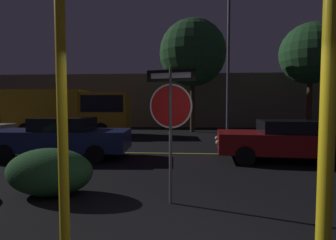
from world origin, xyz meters
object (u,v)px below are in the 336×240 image
at_px(yellow_pole_left, 63,131).
at_px(tree_2, 311,54).
at_px(hedge_bush_1, 50,172).
at_px(passing_car_3, 283,140).
at_px(stop_sign, 171,108).
at_px(street_lamp, 228,47).
at_px(delivery_truck, 73,110).
at_px(tree_1, 193,53).
at_px(passing_car_2, 61,138).
at_px(yellow_pole_right, 327,119).

relative_size(yellow_pole_left, tree_2, 0.44).
relative_size(hedge_bush_1, tree_2, 0.25).
height_order(hedge_bush_1, passing_car_3, passing_car_3).
bearing_deg(hedge_bush_1, stop_sign, -6.15).
bearing_deg(street_lamp, delivery_truck, 175.89).
bearing_deg(delivery_truck, tree_1, 105.63).
bearing_deg(street_lamp, tree_1, 120.03).
bearing_deg(stop_sign, street_lamp, 89.44).
relative_size(yellow_pole_left, passing_car_3, 0.71).
bearing_deg(yellow_pole_left, delivery_truck, 113.34).
bearing_deg(street_lamp, yellow_pole_left, -107.64).
bearing_deg(passing_car_2, yellow_pole_left, -156.39).
xyz_separation_m(passing_car_2, delivery_truck, (-2.54, 6.78, 0.85)).
bearing_deg(passing_car_3, delivery_truck, 61.43).
bearing_deg(delivery_truck, tree_2, 94.42).
height_order(hedge_bush_1, street_lamp, street_lamp).
height_order(yellow_pole_left, passing_car_3, yellow_pole_left).
bearing_deg(passing_car_2, passing_car_3, -92.85).
bearing_deg(tree_2, yellow_pole_left, -122.76).
height_order(yellow_pole_left, yellow_pole_right, yellow_pole_right).
height_order(yellow_pole_right, tree_1, tree_1).
relative_size(yellow_pole_right, tree_1, 0.45).
height_order(hedge_bush_1, tree_2, tree_2).
bearing_deg(stop_sign, delivery_truck, 135.75).
bearing_deg(yellow_pole_left, stop_sign, 58.30).
xyz_separation_m(stop_sign, passing_car_2, (-4.08, 3.96, -1.09)).
xyz_separation_m(stop_sign, street_lamp, (2.64, 10.08, 3.26)).
bearing_deg(yellow_pole_left, street_lamp, 72.36).
height_order(street_lamp, tree_2, street_lamp).
xyz_separation_m(yellow_pole_right, passing_car_2, (-5.80, 6.08, -1.01)).
height_order(passing_car_3, delivery_truck, delivery_truck).
xyz_separation_m(yellow_pole_left, street_lamp, (3.81, 11.97, 3.51)).
relative_size(passing_car_2, street_lamp, 0.59).
height_order(yellow_pole_left, delivery_truck, yellow_pole_left).
xyz_separation_m(yellow_pole_right, tree_1, (-0.99, 15.47, 3.68)).
xyz_separation_m(passing_car_3, street_lamp, (-0.86, 6.12, 4.38)).
bearing_deg(tree_1, hedge_bush_1, -103.99).
xyz_separation_m(hedge_bush_1, passing_car_2, (-1.56, 3.69, 0.24)).
xyz_separation_m(yellow_pole_right, tree_2, (6.65, 15.06, 3.45)).
bearing_deg(delivery_truck, street_lamp, 81.96).
bearing_deg(passing_car_3, yellow_pole_left, 146.72).
height_order(yellow_pole_left, passing_car_2, yellow_pole_left).
xyz_separation_m(hedge_bush_1, tree_2, (10.90, 12.67, 4.69)).
bearing_deg(stop_sign, passing_car_3, 62.66).
bearing_deg(tree_2, stop_sign, -122.92).
xyz_separation_m(yellow_pole_left, passing_car_2, (-2.91, 5.86, -0.84)).
bearing_deg(hedge_bush_1, delivery_truck, 111.39).
bearing_deg(stop_sign, tree_2, 71.18).
bearing_deg(hedge_bush_1, passing_car_2, 112.88).
distance_m(yellow_pole_right, tree_1, 15.93).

